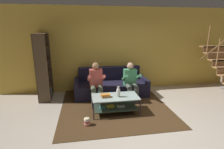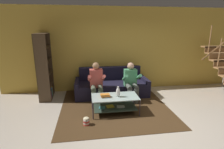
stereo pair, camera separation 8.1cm
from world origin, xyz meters
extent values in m
plane|color=beige|center=(0.00, 0.00, 0.00)|extent=(16.80, 16.80, 0.00)
cube|color=gold|center=(0.00, 2.46, 1.45)|extent=(8.40, 0.12, 2.90)
cube|color=#AD7949|center=(3.27, 1.42, 1.16)|extent=(0.96, 0.26, 0.04)
cube|color=#AD7949|center=(3.27, 1.68, 1.36)|extent=(0.96, 0.26, 0.04)
cube|color=#986A40|center=(3.27, 1.56, 1.28)|extent=(0.96, 0.02, 0.20)
cube|color=#AD7949|center=(3.27, 1.94, 1.56)|extent=(0.96, 0.26, 0.04)
cube|color=#986A40|center=(3.27, 1.82, 1.48)|extent=(0.96, 0.02, 0.20)
cylinder|color=#AD7949|center=(2.83, 1.17, 1.44)|extent=(0.04, 0.04, 0.90)
cylinder|color=#AD7949|center=(2.83, 1.68, 1.83)|extent=(0.04, 0.04, 0.90)
cylinder|color=brown|center=(2.83, 1.04, 1.79)|extent=(0.05, 1.83, 1.42)
cube|color=black|center=(-0.46, 1.78, 0.22)|extent=(2.12, 0.93, 0.44)
cube|color=black|center=(-0.46, 2.15, 0.67)|extent=(2.12, 0.18, 0.46)
cube|color=black|center=(-1.59, 1.78, 0.28)|extent=(0.13, 0.93, 0.56)
cube|color=black|center=(0.67, 1.78, 0.28)|extent=(0.13, 0.93, 0.56)
cylinder|color=#505B47|center=(-1.09, 1.01, 0.22)|extent=(0.14, 0.14, 0.44)
cylinder|color=#505B47|center=(-0.89, 1.01, 0.22)|extent=(0.14, 0.14, 0.44)
cylinder|color=#505B47|center=(-1.09, 1.19, 0.48)|extent=(0.14, 0.42, 0.14)
cylinder|color=#505B47|center=(-0.89, 1.19, 0.48)|extent=(0.14, 0.42, 0.14)
cube|color=#C0544B|center=(-0.99, 1.39, 0.72)|extent=(0.38, 0.22, 0.56)
cylinder|color=#C0544B|center=(-1.19, 1.21, 0.78)|extent=(0.09, 0.49, 0.31)
cylinder|color=#C0544B|center=(-0.79, 1.21, 0.78)|extent=(0.09, 0.49, 0.31)
sphere|color=#9B714D|center=(-0.99, 1.39, 1.10)|extent=(0.21, 0.21, 0.21)
ellipsoid|color=black|center=(-0.99, 1.41, 1.13)|extent=(0.21, 0.21, 0.13)
cylinder|color=#50554E|center=(-0.03, 1.01, 0.22)|extent=(0.14, 0.14, 0.44)
cylinder|color=#50554E|center=(0.17, 1.01, 0.22)|extent=(0.14, 0.14, 0.44)
cylinder|color=#50554E|center=(-0.03, 1.19, 0.48)|extent=(0.14, 0.42, 0.14)
cylinder|color=#50554E|center=(0.17, 1.19, 0.48)|extent=(0.14, 0.42, 0.14)
cube|color=#489263|center=(0.07, 1.39, 0.70)|extent=(0.38, 0.22, 0.52)
cylinder|color=#489263|center=(-0.14, 1.21, 0.76)|extent=(0.09, 0.49, 0.31)
cylinder|color=#489263|center=(0.27, 1.21, 0.76)|extent=(0.09, 0.49, 0.31)
sphere|color=tan|center=(0.07, 1.39, 1.07)|extent=(0.21, 0.21, 0.21)
ellipsoid|color=black|center=(0.07, 1.41, 1.10)|extent=(0.21, 0.21, 0.13)
cube|color=#ABC1BD|center=(-0.56, 0.52, 0.46)|extent=(1.21, 0.63, 0.02)
cube|color=#304236|center=(-0.56, 0.52, 0.16)|extent=(1.11, 0.58, 0.02)
cylinder|color=#2C2531|center=(-1.15, 0.22, 0.23)|extent=(0.03, 0.03, 0.46)
cylinder|color=#2C2531|center=(0.03, 0.22, 0.23)|extent=(0.03, 0.03, 0.46)
cylinder|color=#2C2531|center=(-1.15, 0.82, 0.23)|extent=(0.03, 0.03, 0.46)
cylinder|color=#2C2531|center=(0.03, 0.82, 0.23)|extent=(0.03, 0.03, 0.46)
cube|color=teal|center=(-0.90, 0.47, 0.18)|extent=(0.18, 0.17, 0.02)
cube|color=gold|center=(-0.68, 0.52, 0.18)|extent=(0.21, 0.18, 0.02)
cube|color=silver|center=(-0.41, 0.47, 0.19)|extent=(0.21, 0.13, 0.03)
cube|color=#4A321B|center=(-0.51, 1.05, 0.01)|extent=(3.00, 3.26, 0.01)
cube|color=#725454|center=(-0.51, 1.05, 0.01)|extent=(1.65, 1.79, 0.00)
ellipsoid|color=silver|center=(-0.48, 0.47, 0.59)|extent=(0.11, 0.11, 0.25)
cylinder|color=silver|center=(-0.48, 0.47, 0.71)|extent=(0.05, 0.05, 0.06)
cube|color=#7A9EB9|center=(-0.81, 0.50, 0.48)|extent=(0.21, 0.17, 0.02)
cube|color=orange|center=(-0.81, 0.49, 0.50)|extent=(0.24, 0.15, 0.03)
cube|color=#9A6E43|center=(-0.82, 0.50, 0.53)|extent=(0.18, 0.15, 0.02)
cube|color=orange|center=(-0.82, 0.49, 0.54)|extent=(0.25, 0.15, 0.02)
cube|color=#4A3724|center=(-2.54, 1.47, 1.02)|extent=(0.35, 0.04, 2.04)
cube|color=#4A3724|center=(-2.59, 2.36, 1.02)|extent=(0.35, 0.04, 2.04)
cube|color=#4A3724|center=(-2.73, 1.90, 1.02)|extent=(0.07, 0.91, 2.04)
cube|color=#4A3724|center=(-2.57, 1.91, 0.01)|extent=(0.40, 0.89, 0.02)
cube|color=#4A3724|center=(-2.57, 1.91, 0.41)|extent=(0.40, 0.89, 0.02)
cube|color=#4A3724|center=(-2.57, 1.91, 0.82)|extent=(0.40, 0.89, 0.02)
cube|color=#4A3724|center=(-2.57, 1.91, 1.22)|extent=(0.40, 0.89, 0.02)
cube|color=#4A3724|center=(-2.57, 1.91, 1.63)|extent=(0.40, 0.89, 0.02)
cube|color=#4A3724|center=(-2.57, 1.91, 2.03)|extent=(0.40, 0.89, 0.02)
cube|color=purple|center=(-2.53, 1.50, 0.18)|extent=(0.29, 0.05, 0.32)
cube|color=gold|center=(-2.53, 1.54, 0.19)|extent=(0.28, 0.05, 0.35)
cube|color=purple|center=(-2.53, 1.58, 0.14)|extent=(0.28, 0.05, 0.23)
cube|color=#A26E4D|center=(-2.54, 1.63, 0.16)|extent=(0.29, 0.06, 0.27)
cube|color=#823B96|center=(-2.54, 1.69, 0.12)|extent=(0.28, 0.07, 0.21)
cube|color=#9A6F53|center=(-2.54, 1.74, 0.13)|extent=(0.27, 0.05, 0.22)
cube|color=#222D34|center=(-2.54, 1.80, 0.15)|extent=(0.28, 0.06, 0.27)
cube|color=blue|center=(-2.55, 1.85, 0.19)|extent=(0.28, 0.06, 0.35)
cube|color=gold|center=(-2.57, 1.89, 0.16)|extent=(0.32, 0.05, 0.29)
cube|color=#289150|center=(-2.56, 1.93, 0.12)|extent=(0.29, 0.06, 0.21)
cube|color=#72A2BA|center=(-2.57, 1.97, 0.14)|extent=(0.31, 0.04, 0.23)
cube|color=#3450BB|center=(-2.55, 2.01, 0.15)|extent=(0.26, 0.05, 0.27)
cube|color=gold|center=(-2.56, 2.05, 0.16)|extent=(0.29, 0.06, 0.28)
cylinder|color=red|center=(-1.31, -0.01, 0.02)|extent=(0.14, 0.14, 0.04)
cylinder|color=white|center=(-1.31, -0.01, 0.06)|extent=(0.14, 0.14, 0.04)
cylinder|color=red|center=(-1.31, -0.01, 0.10)|extent=(0.14, 0.14, 0.04)
cylinder|color=white|center=(-1.31, -0.01, 0.14)|extent=(0.14, 0.14, 0.04)
ellipsoid|color=beige|center=(-1.31, -0.01, 0.17)|extent=(0.13, 0.13, 0.05)
camera|label=1|loc=(-1.33, -3.67, 2.19)|focal=28.00mm
camera|label=2|loc=(-1.25, -3.68, 2.19)|focal=28.00mm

